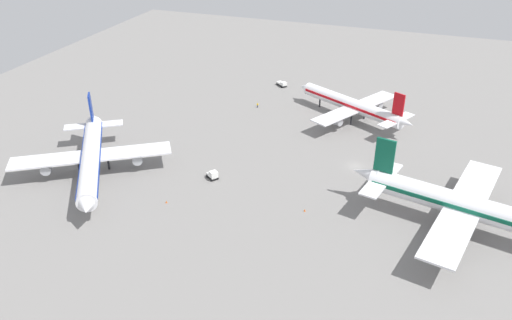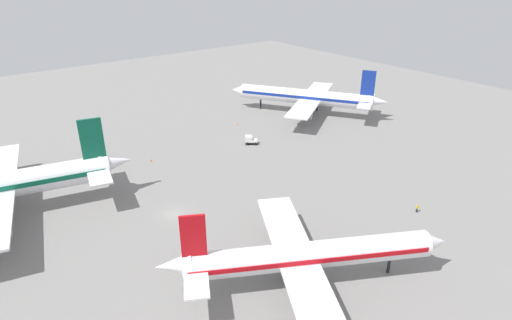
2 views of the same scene
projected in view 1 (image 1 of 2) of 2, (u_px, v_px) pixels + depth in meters
name	position (u px, v px, depth m)	size (l,w,h in m)	color
ground	(355.00, 166.00, 138.92)	(288.00, 288.00, 0.00)	gray
airplane_at_gate	(91.00, 157.00, 131.62)	(44.60, 37.54, 15.42)	white
airplane_taxiing	(473.00, 208.00, 110.52)	(44.99, 55.26, 16.98)	white
airplane_distant	(353.00, 105.00, 163.05)	(34.10, 40.84, 13.60)	white
baggage_tug	(213.00, 175.00, 132.54)	(3.62, 3.75, 2.30)	black
pushback_tractor	(282.00, 84.00, 190.88)	(4.26, 4.61, 1.90)	black
ground_crew_worker	(258.00, 105.00, 173.43)	(0.51, 0.53, 1.67)	#1E2338
safety_cone_near_gate	(166.00, 202.00, 123.20)	(0.44, 0.44, 0.60)	#EA590C
safety_cone_mid_apron	(305.00, 210.00, 120.09)	(0.44, 0.44, 0.60)	#EA590C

